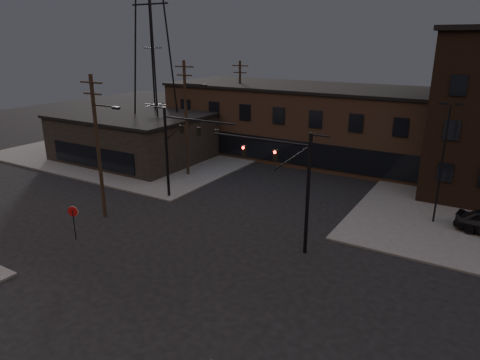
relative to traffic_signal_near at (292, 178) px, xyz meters
name	(u,v)px	position (x,y,z in m)	size (l,w,h in m)	color
ground	(184,256)	(-5.36, -4.50, -4.93)	(140.00, 140.00, 0.00)	black
sidewalk_nw	(156,146)	(-27.36, 17.50, -4.86)	(30.00, 30.00, 0.15)	#474744
building_row	(334,125)	(-5.36, 23.50, -0.93)	(40.00, 12.00, 8.00)	brown
building_left	(133,138)	(-25.36, 11.50, -2.43)	(16.00, 12.00, 5.00)	black
traffic_signal_near	(292,178)	(0.00, 0.00, 0.00)	(7.12, 0.24, 8.00)	black
traffic_signal_far	(178,144)	(-12.07, 3.50, 0.08)	(7.12, 0.24, 8.00)	black
stop_sign	(73,215)	(-13.36, -6.49, -3.09)	(0.72, 0.33, 2.48)	black
utility_pole_near	(98,144)	(-14.79, -2.50, 0.94)	(3.70, 0.28, 11.00)	black
utility_pole_mid	(186,116)	(-15.79, 9.50, 1.19)	(3.70, 0.28, 11.50)	black
utility_pole_far	(240,104)	(-16.86, 21.50, 0.85)	(2.20, 0.28, 11.00)	black
transmission_tower	(152,48)	(-23.36, 13.50, 7.57)	(7.00, 7.00, 25.00)	black
lot_light_a	(443,153)	(7.64, 9.50, 0.58)	(1.50, 0.28, 9.14)	black
car_crossing	(305,156)	(-7.56, 20.42, -4.17)	(1.61, 4.61, 1.52)	black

